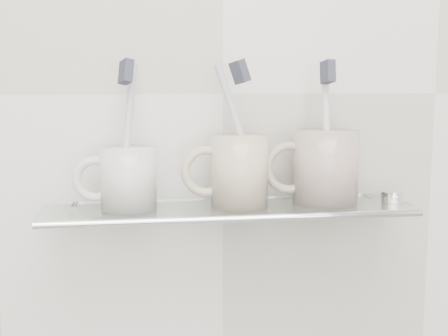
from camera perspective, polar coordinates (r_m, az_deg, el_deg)
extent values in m
plane|color=silver|center=(0.89, -0.11, 6.79)|extent=(2.50, 0.00, 2.50)
cube|color=silver|center=(0.85, 0.47, -3.80)|extent=(0.50, 0.12, 0.01)
cylinder|color=silver|center=(0.79, 1.07, -4.66)|extent=(0.50, 0.01, 0.01)
cylinder|color=silver|center=(0.89, -13.48, -4.14)|extent=(0.02, 0.03, 0.02)
cylinder|color=silver|center=(0.95, 12.71, -3.36)|extent=(0.02, 0.03, 0.02)
cylinder|color=white|center=(0.84, -8.73, -0.92)|extent=(0.08, 0.08, 0.08)
torus|color=white|center=(0.84, -11.67, -0.98)|extent=(0.06, 0.01, 0.06)
cylinder|color=#AAAAB7|center=(0.83, -8.82, 3.15)|extent=(0.03, 0.07, 0.18)
cube|color=#2E303C|center=(0.82, -8.95, 8.69)|extent=(0.02, 0.03, 0.04)
cylinder|color=beige|center=(0.85, 1.43, -0.24)|extent=(0.10, 0.10, 0.10)
torus|color=beige|center=(0.84, -1.60, -0.31)|extent=(0.07, 0.01, 0.07)
cylinder|color=#B5B5BE|center=(0.84, 1.44, 3.32)|extent=(0.07, 0.02, 0.18)
cube|color=#2E303C|center=(0.84, 1.46, 8.79)|extent=(0.03, 0.03, 0.04)
cylinder|color=silver|center=(0.87, 9.26, 0.10)|extent=(0.12, 0.12, 0.10)
torus|color=silver|center=(0.86, 6.01, 0.03)|extent=(0.07, 0.01, 0.07)
cylinder|color=silver|center=(0.87, 9.34, 3.38)|extent=(0.01, 0.05, 0.19)
cube|color=#2E303C|center=(0.86, 9.47, 8.67)|extent=(0.02, 0.03, 0.03)
cylinder|color=silver|center=(0.92, 15.17, -2.47)|extent=(0.03, 0.03, 0.01)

